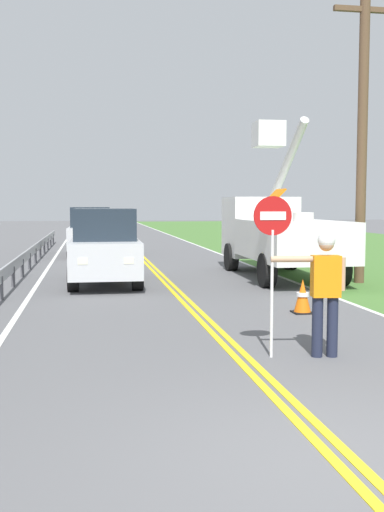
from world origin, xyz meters
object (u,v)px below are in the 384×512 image
Objects in this scene: utility_bucket_truck at (276,231)px; oncoming_suv_nearest at (105,246)px; flagger_worker at (325,285)px; traffic_cone_lead at (303,297)px; oncoming_suv_second at (91,231)px; stop_sign_paddle at (272,240)px; utility_pole_near at (362,131)px.

utility_bucket_truck is 1.47× the size of oncoming_suv_nearest.
flagger_worker reaches higher than traffic_cone_lead.
oncoming_suv_second reaches higher than flagger_worker.
flagger_worker is 1.02m from stop_sign_paddle.
flagger_worker is 0.39× the size of oncoming_suv_second.
utility_pole_near is (4.94, 7.75, 2.54)m from stop_sign_paddle.
flagger_worker is 3.66m from traffic_cone_lead.
flagger_worker is 2.61× the size of traffic_cone_lead.
stop_sign_paddle reaches higher than flagger_worker.
utility_bucket_truck reaches higher than traffic_cone_lead.
utility_pole_near is at bearing -7.72° from oncoming_suv_nearest.
utility_bucket_truck is 1.47× the size of oncoming_suv_second.
utility_pole_near reaches higher than oncoming_suv_second.
flagger_worker is at bearing -71.56° from oncoming_suv_nearest.
utility_pole_near reaches higher than oncoming_suv_nearest.
traffic_cone_lead is at bearing -126.59° from utility_pole_near.
traffic_cone_lead is (0.92, 3.47, -0.71)m from flagger_worker.
utility_bucket_truck is 5.40m from oncoming_suv_nearest.
traffic_cone_lead is at bearing 63.44° from stop_sign_paddle.
utility_bucket_truck is 3.94m from utility_pole_near.
oncoming_suv_nearest is 1.00× the size of oncoming_suv_second.
stop_sign_paddle is 9.53m from utility_pole_near.
flagger_worker is at bearing -103.42° from utility_bucket_truck.
stop_sign_paddle is at bearing -116.56° from traffic_cone_lead.
utility_bucket_truck is at bearing 76.58° from flagger_worker.
utility_bucket_truck is 0.84× the size of utility_pole_near.
traffic_cone_lead is (4.21, -15.17, -0.72)m from oncoming_suv_second.
stop_sign_paddle is 18.72m from oncoming_suv_second.
oncoming_suv_nearest is at bearing 125.85° from traffic_cone_lead.
utility_pole_near is (7.11, -0.96, 3.18)m from oncoming_suv_nearest.
oncoming_suv_second is at bearing 122.73° from utility_bucket_truck.
stop_sign_paddle reaches higher than traffic_cone_lead.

